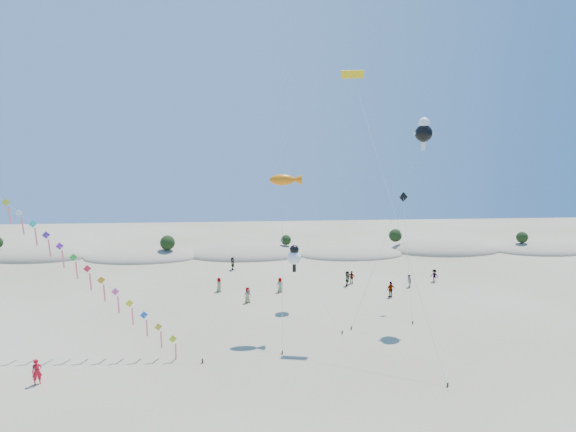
% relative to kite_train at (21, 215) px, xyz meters
% --- Properties ---
extents(ground, '(160.00, 160.00, 0.00)m').
position_rel_kite_train_xyz_m(ground, '(18.41, -12.09, -11.03)').
color(ground, gray).
rests_on(ground, ground).
extents(dune_ridge, '(145.30, 11.49, 5.57)m').
position_rel_kite_train_xyz_m(dune_ridge, '(19.47, 33.05, -10.92)').
color(dune_ridge, gray).
rests_on(dune_ridge, ground).
extents(kite_train, '(28.54, 9.68, 21.51)m').
position_rel_kite_train_xyz_m(kite_train, '(0.00, 0.00, 0.00)').
color(kite_train, '#3F2D1E').
rests_on(kite_train, ground).
extents(fish_kite, '(2.88, 6.94, 14.20)m').
position_rel_kite_train_xyz_m(fish_kite, '(22.01, 2.49, 2.63)').
color(fish_kite, '#3F2D1E').
rests_on(fish_kite, ground).
extents(cartoon_kite_low, '(4.39, 8.19, 6.69)m').
position_rel_kite_train_xyz_m(cartoon_kite_low, '(23.27, 7.41, -5.50)').
color(cartoon_kite_low, '#3F2D1E').
rests_on(cartoon_kite_low, ground).
extents(cartoon_kite_high, '(8.58, 4.69, 19.44)m').
position_rel_kite_train_xyz_m(cartoon_kite_high, '(35.45, 4.77, 7.06)').
color(cartoon_kite_high, '#3F2D1E').
rests_on(cartoon_kite_high, ground).
extents(parafoil_kite, '(5.25, 14.50, 23.55)m').
position_rel_kite_train_xyz_m(parafoil_kite, '(28.35, 3.43, 11.48)').
color(parafoil_kite, '#3F2D1E').
rests_on(parafoil_kite, ground).
extents(dark_kite, '(1.38, 6.70, 11.98)m').
position_rel_kite_train_xyz_m(dark_kite, '(34.64, 6.71, -2.42)').
color(dark_kite, '#3F2D1E').
rests_on(dark_kite, ground).
extents(flyer_foreground, '(0.79, 0.70, 1.82)m').
position_rel_kite_train_xyz_m(flyer_foreground, '(3.68, -7.45, -10.11)').
color(flyer_foreground, red).
rests_on(flyer_foreground, ground).
extents(beachgoers, '(27.52, 15.61, 1.80)m').
position_rel_kite_train_xyz_m(beachgoers, '(27.13, 15.35, -10.18)').
color(beachgoers, slate).
rests_on(beachgoers, ground).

